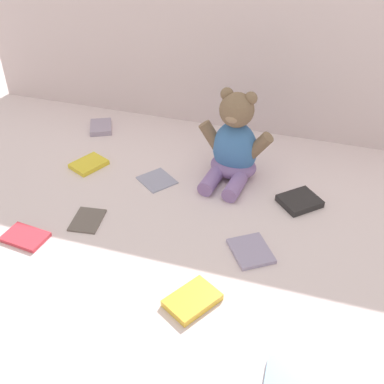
# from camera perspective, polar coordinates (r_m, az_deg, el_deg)

# --- Properties ---
(ground_plane) EXTENTS (3.20, 3.20, 0.00)m
(ground_plane) POSITION_cam_1_polar(r_m,az_deg,el_deg) (1.35, 0.38, -0.84)
(ground_plane) COLOR silver
(backdrop_drape) EXTENTS (1.85, 0.03, 0.66)m
(backdrop_drape) POSITION_cam_1_polar(r_m,az_deg,el_deg) (1.59, 5.58, 18.52)
(backdrop_drape) COLOR silver
(backdrop_drape) RESTS_ON ground_plane
(teddy_bear) EXTENTS (0.23, 0.21, 0.27)m
(teddy_bear) POSITION_cam_1_polar(r_m,az_deg,el_deg) (1.39, 5.09, 5.49)
(teddy_bear) COLOR #3F72B2
(teddy_bear) RESTS_ON ground_plane
(book_case_0) EXTENTS (0.14, 0.14, 0.02)m
(book_case_0) POSITION_cam_1_polar(r_m,az_deg,el_deg) (1.36, 12.84, -1.08)
(book_case_0) COLOR black
(book_case_0) RESTS_ON ground_plane
(book_case_1) EXTENTS (0.12, 0.08, 0.01)m
(book_case_1) POSITION_cam_1_polar(r_m,az_deg,el_deg) (1.29, -19.46, -5.14)
(book_case_1) COLOR #D83544
(book_case_1) RESTS_ON ground_plane
(book_case_2) EXTENTS (0.14, 0.14, 0.01)m
(book_case_2) POSITION_cam_1_polar(r_m,az_deg,el_deg) (1.19, 7.10, -7.08)
(book_case_2) COLOR #988BAC
(book_case_2) RESTS_ON ground_plane
(book_case_3) EXTENTS (0.13, 0.13, 0.01)m
(book_case_3) POSITION_cam_1_polar(r_m,az_deg,el_deg) (1.42, -4.25, 1.49)
(book_case_3) COLOR #9091AB
(book_case_3) RESTS_ON ground_plane
(book_case_4) EXTENTS (0.11, 0.13, 0.01)m
(book_case_4) POSITION_cam_1_polar(r_m,az_deg,el_deg) (1.52, -12.33, 3.30)
(book_case_4) COLOR yellow
(book_case_4) RESTS_ON ground_plane
(book_case_6) EXTENTS (0.09, 0.11, 0.01)m
(book_case_6) POSITION_cam_1_polar(r_m,az_deg,el_deg) (1.30, -12.52, -3.25)
(book_case_6) COLOR #61564E
(book_case_6) RESTS_ON ground_plane
(book_case_7) EXTENTS (0.11, 0.12, 0.02)m
(book_case_7) POSITION_cam_1_polar(r_m,az_deg,el_deg) (1.72, -10.93, 7.70)
(book_case_7) COLOR #9F90A9
(book_case_7) RESTS_ON ground_plane
(book_case_8) EXTENTS (0.13, 0.14, 0.02)m
(book_case_8) POSITION_cam_1_polar(r_m,az_deg,el_deg) (1.06, 0.04, -12.90)
(book_case_8) COLOR yellow
(book_case_8) RESTS_ON ground_plane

